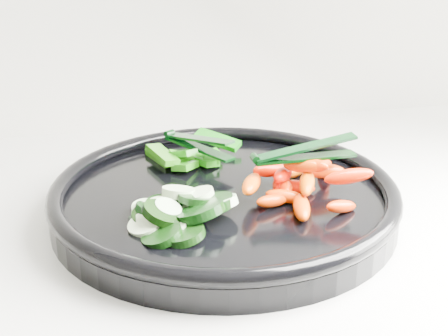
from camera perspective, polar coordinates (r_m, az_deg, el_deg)
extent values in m
cube|color=silver|center=(0.70, -19.06, -6.54)|extent=(2.02, 0.62, 0.03)
cylinder|color=black|center=(0.68, 0.00, -3.32)|extent=(0.47, 0.47, 0.02)
torus|color=black|center=(0.67, 0.00, -1.89)|extent=(0.48, 0.48, 0.02)
cylinder|color=black|center=(0.58, -5.68, -6.13)|extent=(0.05, 0.05, 0.02)
cylinder|color=#DFF4C3|center=(0.60, -7.12, -5.19)|extent=(0.05, 0.05, 0.02)
cylinder|color=black|center=(0.63, -6.31, -4.06)|extent=(0.06, 0.06, 0.03)
cylinder|color=#CEEFBF|center=(0.63, -6.01, -3.76)|extent=(0.04, 0.04, 0.02)
cylinder|color=black|center=(0.63, -5.53, -3.82)|extent=(0.04, 0.04, 0.02)
cylinder|color=beige|center=(0.63, -5.72, -3.95)|extent=(0.04, 0.04, 0.02)
cylinder|color=black|center=(0.58, -3.76, -6.06)|extent=(0.06, 0.06, 0.02)
cylinder|color=beige|center=(0.59, -4.73, -5.54)|extent=(0.04, 0.04, 0.02)
cylinder|color=black|center=(0.64, -2.97, -3.38)|extent=(0.05, 0.05, 0.02)
cylinder|color=beige|center=(0.64, -3.05, -3.44)|extent=(0.04, 0.04, 0.02)
cylinder|color=black|center=(0.64, -5.62, -3.41)|extent=(0.06, 0.06, 0.02)
cylinder|color=beige|center=(0.64, -6.60, -3.65)|extent=(0.04, 0.04, 0.01)
cylinder|color=black|center=(0.62, -6.37, -4.50)|extent=(0.05, 0.05, 0.02)
cylinder|color=#E0F6C5|center=(0.63, -7.03, -3.85)|extent=(0.04, 0.04, 0.01)
cylinder|color=black|center=(0.63, -6.73, -4.04)|extent=(0.06, 0.06, 0.03)
cylinder|color=beige|center=(0.63, -6.08, -3.86)|extent=(0.04, 0.04, 0.02)
cylinder|color=black|center=(0.60, -2.11, -3.99)|extent=(0.06, 0.07, 0.03)
cylinder|color=#D5FAC8|center=(0.62, -0.30, -3.24)|extent=(0.04, 0.04, 0.02)
cylinder|color=black|center=(0.63, -2.58, -2.83)|extent=(0.05, 0.05, 0.02)
cylinder|color=#DEF1C1|center=(0.64, -4.19, -2.22)|extent=(0.05, 0.05, 0.02)
cylinder|color=black|center=(0.60, -5.66, -4.17)|extent=(0.05, 0.06, 0.03)
cylinder|color=beige|center=(0.61, -5.20, -3.72)|extent=(0.04, 0.04, 0.02)
cylinder|color=black|center=(0.62, -1.12, -3.35)|extent=(0.06, 0.06, 0.02)
cylinder|color=#D9F2C1|center=(0.63, -2.37, -2.55)|extent=(0.04, 0.04, 0.02)
ellipsoid|color=#FF3E00|center=(0.65, 5.64, -2.58)|extent=(0.05, 0.03, 0.02)
ellipsoid|color=#FF4F00|center=(0.63, 7.10, -3.60)|extent=(0.03, 0.05, 0.02)
ellipsoid|color=#E55C00|center=(0.67, 5.49, -1.67)|extent=(0.03, 0.05, 0.03)
ellipsoid|color=#EA0E00|center=(0.64, 10.67, -3.48)|extent=(0.04, 0.03, 0.02)
ellipsoid|color=#FF1B00|center=(0.68, 5.24, -1.38)|extent=(0.04, 0.05, 0.02)
ellipsoid|color=#F44E00|center=(0.64, 4.39, -3.02)|extent=(0.04, 0.02, 0.02)
ellipsoid|color=red|center=(0.67, 6.60, -1.70)|extent=(0.05, 0.02, 0.02)
ellipsoid|color=#FF1700|center=(0.73, 9.19, 0.05)|extent=(0.03, 0.05, 0.02)
ellipsoid|color=#EB5F00|center=(0.72, 6.79, -0.05)|extent=(0.05, 0.04, 0.02)
ellipsoid|color=#FD4400|center=(0.64, 2.53, -1.46)|extent=(0.04, 0.06, 0.02)
ellipsoid|color=red|center=(0.70, 8.73, 0.25)|extent=(0.05, 0.05, 0.03)
ellipsoid|color=#FA1200|center=(0.67, 5.41, -0.62)|extent=(0.04, 0.05, 0.02)
ellipsoid|color=#E95E00|center=(0.65, 7.60, -1.33)|extent=(0.04, 0.05, 0.02)
ellipsoid|color=#FA2500|center=(0.68, 4.21, -0.15)|extent=(0.05, 0.04, 0.03)
ellipsoid|color=#FF3500|center=(0.68, 9.14, -0.27)|extent=(0.05, 0.02, 0.02)
ellipsoid|color=#E15000|center=(0.66, 7.85, 0.27)|extent=(0.04, 0.05, 0.02)
ellipsoid|color=#F36100|center=(0.66, 7.24, 0.23)|extent=(0.05, 0.04, 0.02)
ellipsoid|color=#FF3A00|center=(0.64, 11.35, -0.75)|extent=(0.05, 0.02, 0.02)
cube|color=#096409|center=(0.74, -3.01, 0.44)|extent=(0.05, 0.06, 0.02)
cube|color=#126209|center=(0.75, -2.60, 0.76)|extent=(0.07, 0.03, 0.03)
cube|color=#0A6A0A|center=(0.76, -1.16, 1.05)|extent=(0.03, 0.06, 0.02)
cube|color=#106609|center=(0.75, -2.05, 0.73)|extent=(0.04, 0.05, 0.02)
cube|color=#26740B|center=(0.75, -2.34, 0.68)|extent=(0.06, 0.03, 0.02)
cube|color=#16750B|center=(0.77, -5.69, 1.03)|extent=(0.04, 0.06, 0.01)
cube|color=#0B6C0A|center=(0.76, -4.03, 0.98)|extent=(0.05, 0.06, 0.03)
cube|color=#0A6E0A|center=(0.75, -4.42, 1.31)|extent=(0.05, 0.06, 0.03)
cube|color=#1E6C0A|center=(0.74, -5.64, 1.23)|extent=(0.03, 0.06, 0.01)
cube|color=#096109|center=(0.79, -0.59, 2.60)|extent=(0.06, 0.05, 0.02)
cylinder|color=black|center=(0.64, 2.84, 0.90)|extent=(0.01, 0.01, 0.01)
cube|color=black|center=(0.66, 7.43, 0.95)|extent=(0.11, 0.02, 0.00)
cube|color=black|center=(0.65, 7.48, 1.88)|extent=(0.11, 0.02, 0.02)
cylinder|color=black|center=(0.79, -5.02, 3.18)|extent=(0.01, 0.01, 0.01)
cube|color=black|center=(0.75, -2.35, 1.86)|extent=(0.07, 0.10, 0.00)
cube|color=black|center=(0.74, -2.36, 2.69)|extent=(0.07, 0.10, 0.02)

